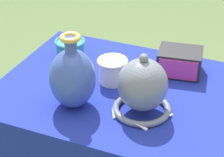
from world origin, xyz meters
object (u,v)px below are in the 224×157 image
at_px(vase_dome_bell, 143,88).
at_px(mosaic_tile_box, 180,62).
at_px(vase_tall_bulbous, 72,77).
at_px(cup_wide_ivory, 112,70).
at_px(cup_wide_teal, 70,48).

height_order(vase_dome_bell, mosaic_tile_box, vase_dome_bell).
height_order(vase_tall_bulbous, cup_wide_ivory, vase_tall_bulbous).
height_order(vase_tall_bulbous, vase_dome_bell, vase_tall_bulbous).
bearing_deg(vase_tall_bulbous, cup_wide_ivory, 72.14).
xyz_separation_m(vase_dome_bell, cup_wide_ivory, (-0.17, 0.14, -0.04)).
bearing_deg(cup_wide_teal, vase_tall_bulbous, -60.74).
bearing_deg(vase_dome_bell, mosaic_tile_box, 81.37).
height_order(vase_tall_bulbous, cup_wide_teal, vase_tall_bulbous).
bearing_deg(mosaic_tile_box, cup_wide_ivory, -151.66).
relative_size(vase_tall_bulbous, vase_dome_bell, 1.18).
xyz_separation_m(mosaic_tile_box, cup_wide_teal, (-0.45, -0.05, -0.01)).
distance_m(vase_tall_bulbous, vase_dome_bell, 0.24).
bearing_deg(vase_tall_bulbous, cup_wide_teal, 119.26).
relative_size(vase_tall_bulbous, mosaic_tile_box, 1.45).
xyz_separation_m(vase_tall_bulbous, vase_dome_bell, (0.23, 0.05, -0.02)).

